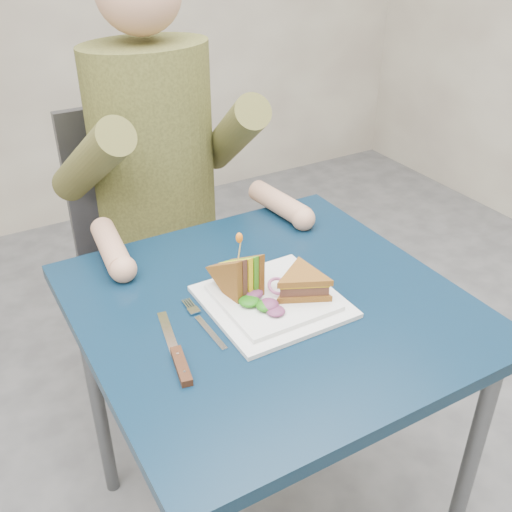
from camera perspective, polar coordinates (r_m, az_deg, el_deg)
table at (r=1.28m, az=1.38°, el=-7.28°), size 0.75×0.75×0.73m
chair at (r=1.88m, az=-10.01°, el=2.03°), size 0.42×0.40×0.93m
diner at (r=1.63m, az=-9.76°, el=11.86°), size 0.54×0.59×0.74m
plate at (r=1.22m, az=1.59°, el=-4.20°), size 0.26×0.26×0.02m
sandwich_flat at (r=1.20m, az=4.47°, el=-2.63°), size 0.17×0.17×0.05m
sandwich_upright at (r=1.20m, az=-1.54°, el=-2.07°), size 0.09×0.14×0.14m
fork at (r=1.17m, az=-4.93°, el=-6.51°), size 0.02×0.18×0.01m
knife at (r=1.09m, az=-7.37°, el=-9.72°), size 0.06×0.22×0.02m
toothpick at (r=1.17m, az=-1.59°, el=0.55°), size 0.01×0.01×0.06m
toothpick_frill at (r=1.16m, az=-1.61°, el=1.74°), size 0.01×0.01×0.02m
lettuce_spill at (r=1.21m, az=1.56°, el=-3.09°), size 0.15×0.13×0.02m
onion_ring at (r=1.21m, az=2.09°, el=-2.87°), size 0.04×0.04×0.02m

